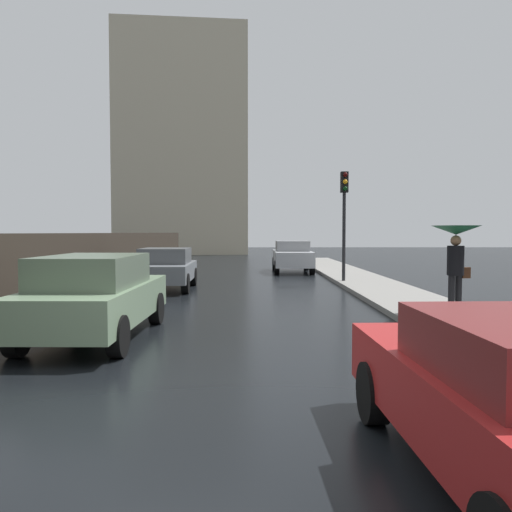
# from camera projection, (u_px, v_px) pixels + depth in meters

# --- Properties ---
(ground) EXTENTS (120.00, 120.00, 0.00)m
(ground) POSITION_uv_depth(u_px,v_px,m) (172.00, 401.00, 5.79)
(ground) COLOR black
(car_green_near_kerb) EXTENTS (1.83, 4.39, 1.50)m
(car_green_near_kerb) POSITION_uv_depth(u_px,v_px,m) (96.00, 295.00, 9.17)
(car_green_near_kerb) COLOR slate
(car_green_near_kerb) RESTS_ON ground
(car_grey_mid_road) EXTENTS (1.88, 3.83, 1.38)m
(car_grey_mid_road) POSITION_uv_depth(u_px,v_px,m) (165.00, 268.00, 17.09)
(car_grey_mid_road) COLOR slate
(car_grey_mid_road) RESTS_ON ground
(car_silver_behind_camera) EXTENTS (1.85, 4.22, 1.50)m
(car_silver_behind_camera) POSITION_uv_depth(u_px,v_px,m) (292.00, 256.00, 24.61)
(car_silver_behind_camera) COLOR #B2B5BA
(car_silver_behind_camera) RESTS_ON ground
(pedestrian_with_umbrella_near) EXTENTS (1.04, 1.04, 1.91)m
(pedestrian_with_umbrella_near) POSITION_uv_depth(u_px,v_px,m) (456.00, 244.00, 11.13)
(pedestrian_with_umbrella_near) COLOR black
(pedestrian_with_umbrella_near) RESTS_ON sidewalk_strip
(traffic_light) EXTENTS (0.26, 0.39, 3.96)m
(traffic_light) POSITION_uv_depth(u_px,v_px,m) (344.00, 205.00, 18.61)
(traffic_light) COLOR black
(traffic_light) RESTS_ON sidewalk_strip
(distant_tower) EXTENTS (12.24, 11.70, 19.60)m
(distant_tower) POSITION_uv_depth(u_px,v_px,m) (183.00, 148.00, 47.79)
(distant_tower) COLOR #B2A88E
(distant_tower) RESTS_ON ground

